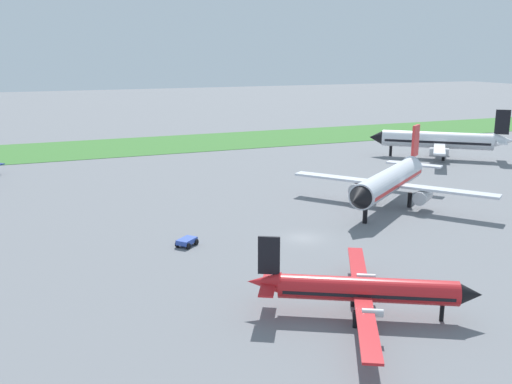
% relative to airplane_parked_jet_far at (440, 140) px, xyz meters
% --- Properties ---
extents(ground_plane, '(600.00, 600.00, 0.00)m').
position_rel_airplane_parked_jet_far_xyz_m(ground_plane, '(-51.16, -37.39, -3.84)').
color(ground_plane, slate).
extents(grass_taxiway_strip, '(360.00, 28.00, 0.08)m').
position_rel_airplane_parked_jet_far_xyz_m(grass_taxiway_strip, '(-51.16, 40.70, -3.80)').
color(grass_taxiway_strip, '#3D7533').
rests_on(grass_taxiway_strip, ground_plane).
extents(airplane_parked_jet_far, '(25.07, 24.52, 10.65)m').
position_rel_airplane_parked_jet_far_xyz_m(airplane_parked_jet_far, '(0.00, 0.00, 0.00)').
color(airplane_parked_jet_far, white).
rests_on(airplane_parked_jet_far, ground_plane).
extents(airplane_foreground_turboprop, '(18.07, 20.74, 6.87)m').
position_rel_airplane_parked_jet_far_xyz_m(airplane_foreground_turboprop, '(-56.32, -58.39, -1.32)').
color(airplane_foreground_turboprop, red).
rests_on(airplane_foreground_turboprop, ground_plane).
extents(airplane_midfield_jet, '(25.73, 25.42, 10.65)m').
position_rel_airplane_parked_jet_far_xyz_m(airplane_midfield_jet, '(-32.80, -28.91, 0.00)').
color(airplane_midfield_jet, silver).
rests_on(airplane_midfield_jet, ground_plane).
extents(baggage_cart_near_gate, '(2.95, 2.88, 0.90)m').
position_rel_airplane_parked_jet_far_xyz_m(baggage_cart_near_gate, '(-65.06, -34.88, -3.26)').
color(baggage_cart_near_gate, '#334FB2').
rests_on(baggage_cart_near_gate, ground_plane).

